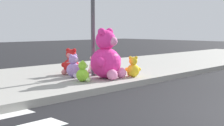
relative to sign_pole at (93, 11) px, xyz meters
The scene contains 9 objects.
sidewalk 2.19m from the sign_pole, 141.29° to the left, with size 28.00×4.40×0.15m, color #9E9B93.
sign_pole is the anchor object (origin of this frame).
plush_pink_large 1.33m from the sign_pole, 96.17° to the right, with size 0.95×0.88×1.25m.
plush_red 1.56m from the sign_pole, 115.38° to the left, with size 0.51×0.52×0.71m.
plush_yellow 1.83m from the sign_pole, 58.23° to the right, with size 0.38×0.39×0.54m.
plush_white 1.59m from the sign_pole, 44.62° to the left, with size 0.40×0.40×0.56m.
plush_tan 1.61m from the sign_pole, ahead, with size 0.36×0.35×0.48m.
plush_lime 1.80m from the sign_pole, 145.41° to the right, with size 0.35×0.35×0.49m.
plush_lavender 1.56m from the sign_pole, 165.73° to the left, with size 0.45×0.41×0.60m.
Camera 1 is at (-4.45, -1.73, 1.37)m, focal length 49.90 mm.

